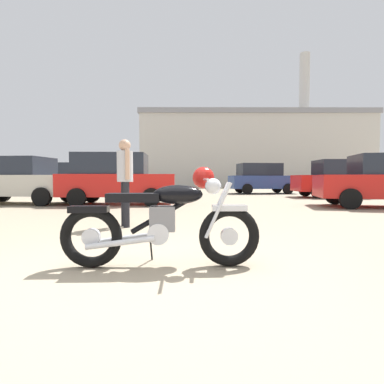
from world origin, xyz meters
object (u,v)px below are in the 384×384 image
vintage_motorcycle (166,220)px  dark_sedan_left (117,178)px  blue_hatchback_right (20,181)px  bystander (125,173)px  pale_sedan_back (70,178)px  silver_sedan_mid (262,178)px  red_hatchback_near (339,178)px

vintage_motorcycle → dark_sedan_left: size_ratio=0.52×
blue_hatchback_right → vintage_motorcycle: bearing=-47.0°
bystander → pale_sedan_back: bearing=-89.8°
dark_sedan_left → vintage_motorcycle: bearing=-74.6°
pale_sedan_back → silver_sedan_mid: (11.12, 1.10, 0.00)m
bystander → blue_hatchback_right: size_ratio=0.39×
bystander → pale_sedan_back: 12.81m
vintage_motorcycle → red_hatchback_near: size_ratio=0.53×
vintage_motorcycle → blue_hatchback_right: size_ratio=0.49×
red_hatchback_near → pale_sedan_back: same height
red_hatchback_near → silver_sedan_mid: same height
blue_hatchback_right → pale_sedan_back: (-1.05, 6.32, 0.08)m
vintage_motorcycle → red_hatchback_near: (6.82, 11.36, 0.43)m
blue_hatchback_right → silver_sedan_mid: (10.07, 7.42, 0.08)m
red_hatchback_near → dark_sedan_left: bearing=22.3°
bystander → blue_hatchback_right: (-5.11, 4.91, -0.18)m
vintage_motorcycle → bystander: bearing=109.5°
bystander → silver_sedan_mid: bearing=-140.4°
vintage_motorcycle → pale_sedan_back: size_ratio=0.53×
vintage_motorcycle → silver_sedan_mid: size_ratio=0.51×
vintage_motorcycle → silver_sedan_mid: silver_sedan_mid is taller
silver_sedan_mid → pale_sedan_back: bearing=177.5°
bystander → red_hatchback_near: red_hatchback_near is taller
dark_sedan_left → silver_sedan_mid: bearing=44.6°
vintage_motorcycle → silver_sedan_mid: (3.87, 14.85, 0.43)m
bystander → dark_sedan_left: dark_sedan_left is taller
red_hatchback_near → blue_hatchback_right: red_hatchback_near is taller
pale_sedan_back → dark_sedan_left: bearing=-56.2°
vintage_motorcycle → blue_hatchback_right: 9.69m
vintage_motorcycle → silver_sedan_mid: 15.35m
bystander → blue_hatchback_right: 7.09m
red_hatchback_near → blue_hatchback_right: (-13.03, -3.93, -0.08)m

